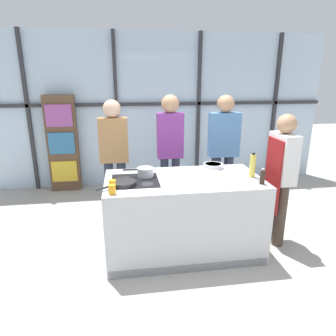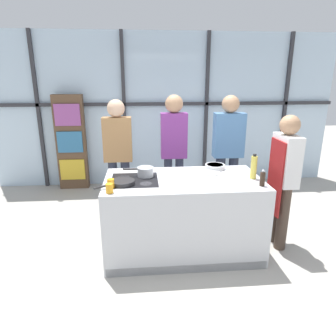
# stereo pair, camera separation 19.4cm
# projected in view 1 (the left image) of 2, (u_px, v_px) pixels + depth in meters

# --- Properties ---
(ground_plane) EXTENTS (18.00, 18.00, 0.00)m
(ground_plane) POSITION_uv_depth(u_px,v_px,m) (182.00, 249.00, 3.67)
(ground_plane) COLOR #ADA89E
(back_window_wall) EXTENTS (6.40, 0.10, 2.80)m
(back_window_wall) POSITION_uv_depth(u_px,v_px,m) (158.00, 111.00, 5.62)
(back_window_wall) COLOR silver
(back_window_wall) RESTS_ON ground_plane
(bookshelf) EXTENTS (0.53, 0.19, 1.73)m
(bookshelf) POSITION_uv_depth(u_px,v_px,m) (63.00, 144.00, 5.36)
(bookshelf) COLOR brown
(bookshelf) RESTS_ON ground_plane
(demo_island) EXTENTS (1.78, 0.93, 0.92)m
(demo_island) POSITION_uv_depth(u_px,v_px,m) (183.00, 215.00, 3.54)
(demo_island) COLOR silver
(demo_island) RESTS_ON ground_plane
(chef) EXTENTS (0.23, 0.42, 1.62)m
(chef) POSITION_uv_depth(u_px,v_px,m) (281.00, 173.00, 3.60)
(chef) COLOR #47382D
(chef) RESTS_ON ground_plane
(spectator_far_left) EXTENTS (0.40, 0.24, 1.73)m
(spectator_far_left) POSITION_uv_depth(u_px,v_px,m) (114.00, 152.00, 4.22)
(spectator_far_left) COLOR #232838
(spectator_far_left) RESTS_ON ground_plane
(spectator_center_left) EXTENTS (0.37, 0.25, 1.79)m
(spectator_center_left) POSITION_uv_depth(u_px,v_px,m) (170.00, 146.00, 4.32)
(spectator_center_left) COLOR #232838
(spectator_center_left) RESTS_ON ground_plane
(spectator_center_right) EXTENTS (0.44, 0.25, 1.78)m
(spectator_center_right) POSITION_uv_depth(u_px,v_px,m) (223.00, 147.00, 4.44)
(spectator_center_right) COLOR #232838
(spectator_center_right) RESTS_ON ground_plane
(frying_pan) EXTENTS (0.41, 0.34, 0.04)m
(frying_pan) POSITION_uv_depth(u_px,v_px,m) (123.00, 183.00, 3.18)
(frying_pan) COLOR #232326
(frying_pan) RESTS_ON demo_island
(saucepan) EXTENTS (0.35, 0.19, 0.11)m
(saucepan) POSITION_uv_depth(u_px,v_px,m) (145.00, 172.00, 3.45)
(saucepan) COLOR silver
(saucepan) RESTS_ON demo_island
(white_plate) EXTENTS (0.22, 0.22, 0.01)m
(white_plate) POSITION_uv_depth(u_px,v_px,m) (210.00, 172.00, 3.60)
(white_plate) COLOR white
(white_plate) RESTS_ON demo_island
(mixing_bowl) EXTENTS (0.25, 0.25, 0.06)m
(mixing_bowl) POSITION_uv_depth(u_px,v_px,m) (213.00, 166.00, 3.78)
(mixing_bowl) COLOR silver
(mixing_bowl) RESTS_ON demo_island
(oil_bottle) EXTENTS (0.07, 0.07, 0.28)m
(oil_bottle) POSITION_uv_depth(u_px,v_px,m) (253.00, 166.00, 3.42)
(oil_bottle) COLOR #E0CC4C
(oil_bottle) RESTS_ON demo_island
(pepper_grinder) EXTENTS (0.05, 0.05, 0.18)m
(pepper_grinder) POSITION_uv_depth(u_px,v_px,m) (262.00, 177.00, 3.21)
(pepper_grinder) COLOR #332319
(pepper_grinder) RESTS_ON demo_island
(juice_glass_near) EXTENTS (0.07, 0.07, 0.10)m
(juice_glass_near) POSITION_uv_depth(u_px,v_px,m) (112.00, 190.00, 2.94)
(juice_glass_near) COLOR orange
(juice_glass_near) RESTS_ON demo_island
(juice_glass_far) EXTENTS (0.07, 0.07, 0.10)m
(juice_glass_far) POSITION_uv_depth(u_px,v_px,m) (112.00, 185.00, 3.07)
(juice_glass_far) COLOR orange
(juice_glass_far) RESTS_ON demo_island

